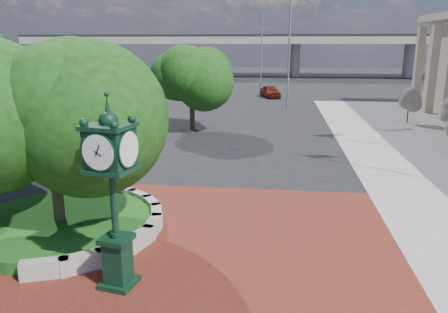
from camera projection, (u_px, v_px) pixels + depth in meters
ground at (207, 238)px, 14.15m from camera, size 200.00×200.00×0.00m
plaza at (202, 252)px, 13.19m from camera, size 12.00×12.00×0.04m
planter_wall at (126, 226)px, 14.41m from camera, size 2.96×6.77×0.54m
grass_bed at (61, 225)px, 14.70m from camera, size 6.10×6.10×0.40m
overpass at (267, 40)px, 79.72m from camera, size 90.00×12.00×7.50m
tree_planter at (50, 121)px, 13.80m from camera, size 5.20×5.20×6.33m
tree_street at (192, 84)px, 31.09m from camera, size 4.40×4.40×5.45m
post_clock at (113, 187)px, 10.67m from camera, size 1.19×1.19×4.97m
parked_car at (270, 91)px, 50.09m from camera, size 2.77×4.32×1.37m
street_lamp_near at (292, 45)px, 40.24m from camera, size 2.19×0.88×10.04m
street_lamp_far at (263, 47)px, 50.58m from camera, size 2.17×0.36×9.65m
shrub_far at (409, 103)px, 33.89m from camera, size 1.20×1.20×2.20m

